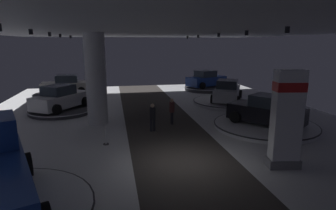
{
  "coord_description": "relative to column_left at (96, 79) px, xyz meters",
  "views": [
    {
      "loc": [
        -2.84,
        -10.76,
        4.89
      ],
      "look_at": [
        0.2,
        4.8,
        1.4
      ],
      "focal_mm": 30.32,
      "sensor_mm": 36.0,
      "label": 1
    }
  ],
  "objects": [
    {
      "name": "display_platform_far_left",
      "position": [
        -2.7,
        3.39,
        -2.6
      ],
      "size": [
        4.57,
        4.57,
        0.27
      ],
      "color": "#333338",
      "rests_on": "ground"
    },
    {
      "name": "display_platform_deep_left",
      "position": [
        -3.37,
        10.12,
        -2.61
      ],
      "size": [
        5.85,
        5.85,
        0.25
      ],
      "color": "#333338",
      "rests_on": "ground"
    },
    {
      "name": "visitor_walking_near",
      "position": [
        4.45,
        -1.06,
        -1.84
      ],
      "size": [
        0.32,
        0.32,
        1.59
      ],
      "color": "black",
      "rests_on": "ground"
    },
    {
      "name": "display_car_mid_right",
      "position": [
        9.68,
        -2.91,
        -1.73
      ],
      "size": [
        3.93,
        4.46,
        1.71
      ],
      "color": "black",
      "rests_on": "display_platform_mid_right"
    },
    {
      "name": "ground",
      "position": [
        3.84,
        -6.72,
        -2.77
      ],
      "size": [
        24.0,
        44.0,
        0.06
      ],
      "color": "silver"
    },
    {
      "name": "display_car_deep_right",
      "position": [
        10.58,
        10.72,
        -1.62
      ],
      "size": [
        4.57,
        3.49,
        1.71
      ],
      "color": "navy",
      "rests_on": "display_platform_deep_right"
    },
    {
      "name": "stanchion_a",
      "position": [
        0.54,
        -3.96,
        -2.38
      ],
      "size": [
        0.28,
        0.28,
        1.01
      ],
      "color": "#333338",
      "rests_on": "ground"
    },
    {
      "name": "display_platform_far_right",
      "position": [
        10.11,
        3.95,
        -2.6
      ],
      "size": [
        5.47,
        5.47,
        0.26
      ],
      "color": "silver",
      "rests_on": "ground"
    },
    {
      "name": "brand_sign_pylon",
      "position": [
        7.57,
        -7.94,
        -0.73
      ],
      "size": [
        1.35,
        0.83,
        3.91
      ],
      "color": "slate",
      "rests_on": "ground"
    },
    {
      "name": "display_platform_deep_right",
      "position": [
        10.61,
        10.74,
        -2.55
      ],
      "size": [
        4.59,
        4.59,
        0.37
      ],
      "color": "#333338",
      "rests_on": "ground"
    },
    {
      "name": "display_car_far_right",
      "position": [
        10.1,
        3.92,
        -1.73
      ],
      "size": [
        3.62,
        4.55,
        1.71
      ],
      "color": "silver",
      "rests_on": "display_platform_far_right"
    },
    {
      "name": "display_car_far_left",
      "position": [
        -2.72,
        3.37,
        -1.71
      ],
      "size": [
        3.86,
        4.48,
        1.71
      ],
      "color": "silver",
      "rests_on": "display_platform_far_left"
    },
    {
      "name": "column_left",
      "position": [
        0.0,
        0.0,
        0.0
      ],
      "size": [
        1.23,
        1.23,
        5.5
      ],
      "color": "silver",
      "rests_on": "ground"
    },
    {
      "name": "ceiling_with_spotlights",
      "position": [
        3.84,
        -6.72,
        2.8
      ],
      "size": [
        24.0,
        44.0,
        0.39
      ],
      "color": "silver"
    },
    {
      "name": "visitor_walking_far",
      "position": [
        3.09,
        -2.26,
        -1.84
      ],
      "size": [
        0.32,
        0.32,
        1.59
      ],
      "color": "black",
      "rests_on": "ground"
    },
    {
      "name": "display_car_deep_left",
      "position": [
        -3.34,
        10.12,
        -1.74
      ],
      "size": [
        4.32,
        2.43,
        1.71
      ],
      "color": "silver",
      "rests_on": "display_platform_deep_left"
    },
    {
      "name": "display_platform_mid_right",
      "position": [
        9.66,
        -2.89,
        -2.61
      ],
      "size": [
        5.95,
        5.95,
        0.25
      ],
      "color": "silver",
      "rests_on": "ground"
    }
  ]
}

